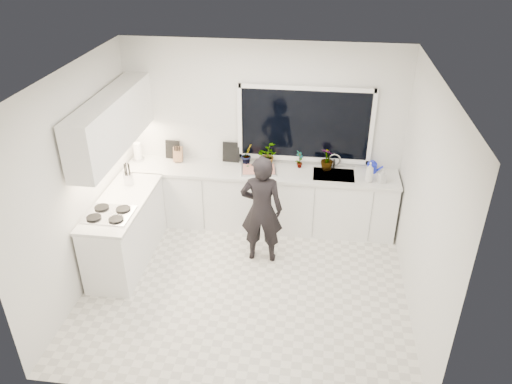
# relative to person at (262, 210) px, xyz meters

# --- Properties ---
(floor) EXTENTS (4.00, 3.50, 0.02)m
(floor) POSITION_rel_person_xyz_m (-0.12, -0.62, -0.78)
(floor) COLOR beige
(floor) RESTS_ON ground
(wall_back) EXTENTS (4.00, 0.02, 2.70)m
(wall_back) POSITION_rel_person_xyz_m (-0.12, 1.14, 0.58)
(wall_back) COLOR white
(wall_back) RESTS_ON ground
(wall_left) EXTENTS (0.02, 3.50, 2.70)m
(wall_left) POSITION_rel_person_xyz_m (-2.13, -0.62, 0.58)
(wall_left) COLOR white
(wall_left) RESTS_ON ground
(wall_right) EXTENTS (0.02, 3.50, 2.70)m
(wall_right) POSITION_rel_person_xyz_m (1.89, -0.62, 0.58)
(wall_right) COLOR white
(wall_right) RESTS_ON ground
(ceiling) EXTENTS (4.00, 3.50, 0.02)m
(ceiling) POSITION_rel_person_xyz_m (-0.12, -0.62, 1.94)
(ceiling) COLOR white
(ceiling) RESTS_ON wall_back
(window) EXTENTS (1.80, 0.02, 1.00)m
(window) POSITION_rel_person_xyz_m (0.48, 1.11, 0.78)
(window) COLOR black
(window) RESTS_ON wall_back
(base_cabinets_back) EXTENTS (3.92, 0.58, 0.88)m
(base_cabinets_back) POSITION_rel_person_xyz_m (-0.12, 0.83, -0.33)
(base_cabinets_back) COLOR white
(base_cabinets_back) RESTS_ON floor
(base_cabinets_left) EXTENTS (0.58, 1.60, 0.88)m
(base_cabinets_left) POSITION_rel_person_xyz_m (-1.79, -0.27, -0.33)
(base_cabinets_left) COLOR white
(base_cabinets_left) RESTS_ON floor
(countertop_back) EXTENTS (3.94, 0.62, 0.04)m
(countertop_back) POSITION_rel_person_xyz_m (-0.12, 0.82, 0.13)
(countertop_back) COLOR silver
(countertop_back) RESTS_ON base_cabinets_back
(countertop_left) EXTENTS (0.62, 1.60, 0.04)m
(countertop_left) POSITION_rel_person_xyz_m (-1.79, -0.27, 0.13)
(countertop_left) COLOR silver
(countertop_left) RESTS_ON base_cabinets_left
(upper_cabinets) EXTENTS (0.34, 2.10, 0.70)m
(upper_cabinets) POSITION_rel_person_xyz_m (-1.91, 0.08, 1.08)
(upper_cabinets) COLOR white
(upper_cabinets) RESTS_ON wall_left
(sink) EXTENTS (0.58, 0.42, 0.14)m
(sink) POSITION_rel_person_xyz_m (0.93, 0.83, 0.10)
(sink) COLOR silver
(sink) RESTS_ON countertop_back
(faucet) EXTENTS (0.03, 0.03, 0.22)m
(faucet) POSITION_rel_person_xyz_m (0.93, 1.03, 0.26)
(faucet) COLOR silver
(faucet) RESTS_ON countertop_back
(stovetop) EXTENTS (0.56, 0.48, 0.03)m
(stovetop) POSITION_rel_person_xyz_m (-1.81, -0.62, 0.17)
(stovetop) COLOR black
(stovetop) RESTS_ON countertop_left
(person) EXTENTS (0.56, 0.37, 1.53)m
(person) POSITION_rel_person_xyz_m (0.00, 0.00, 0.00)
(person) COLOR black
(person) RESTS_ON floor
(pizza_tray) EXTENTS (0.55, 0.44, 0.03)m
(pizza_tray) POSITION_rel_person_xyz_m (-0.14, 0.80, 0.17)
(pizza_tray) COLOR silver
(pizza_tray) RESTS_ON countertop_back
(pizza) EXTENTS (0.50, 0.39, 0.01)m
(pizza) POSITION_rel_person_xyz_m (-0.14, 0.80, 0.19)
(pizza) COLOR #AF2D17
(pizza) RESTS_ON pizza_tray
(watering_can) EXTENTS (0.14, 0.14, 0.13)m
(watering_can) POSITION_rel_person_xyz_m (1.46, 0.99, 0.22)
(watering_can) COLOR #1624D6
(watering_can) RESTS_ON countertop_back
(paper_towel_roll) EXTENTS (0.14, 0.14, 0.26)m
(paper_towel_roll) POSITION_rel_person_xyz_m (-1.97, 0.93, 0.28)
(paper_towel_roll) COLOR white
(paper_towel_roll) RESTS_ON countertop_back
(knife_block) EXTENTS (0.14, 0.11, 0.22)m
(knife_block) POSITION_rel_person_xyz_m (-1.37, 0.97, 0.26)
(knife_block) COLOR brown
(knife_block) RESTS_ON countertop_back
(utensil_crock) EXTENTS (0.14, 0.14, 0.16)m
(utensil_crock) POSITION_rel_person_xyz_m (-1.85, 0.18, 0.23)
(utensil_crock) COLOR silver
(utensil_crock) RESTS_ON countertop_left
(picture_frame_large) EXTENTS (0.22, 0.03, 0.28)m
(picture_frame_large) POSITION_rel_person_xyz_m (-1.48, 1.07, 0.29)
(picture_frame_large) COLOR black
(picture_frame_large) RESTS_ON countertop_back
(picture_frame_small) EXTENTS (0.25, 0.03, 0.30)m
(picture_frame_small) POSITION_rel_person_xyz_m (-0.59, 1.07, 0.30)
(picture_frame_small) COLOR black
(picture_frame_small) RESTS_ON countertop_back
(herb_plants) EXTENTS (1.39, 0.38, 0.34)m
(herb_plants) POSITION_rel_person_xyz_m (0.12, 0.99, 0.32)
(herb_plants) COLOR #26662D
(herb_plants) RESTS_ON countertop_back
(soap_bottles) EXTENTS (0.30, 0.12, 0.29)m
(soap_bottles) POSITION_rel_person_xyz_m (1.46, 0.68, 0.29)
(soap_bottles) COLOR #D8BF66
(soap_bottles) RESTS_ON countertop_back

